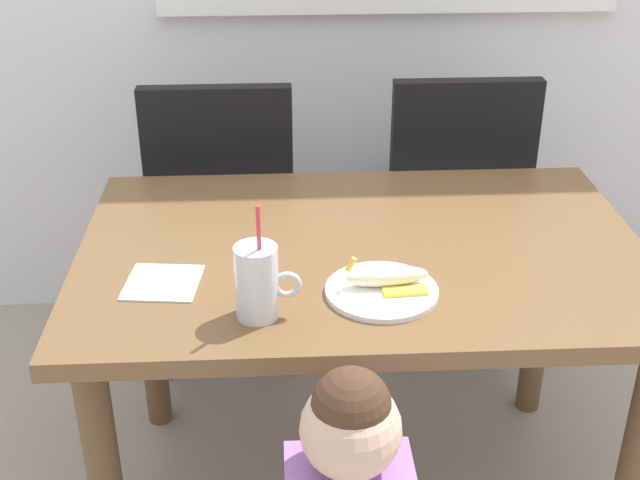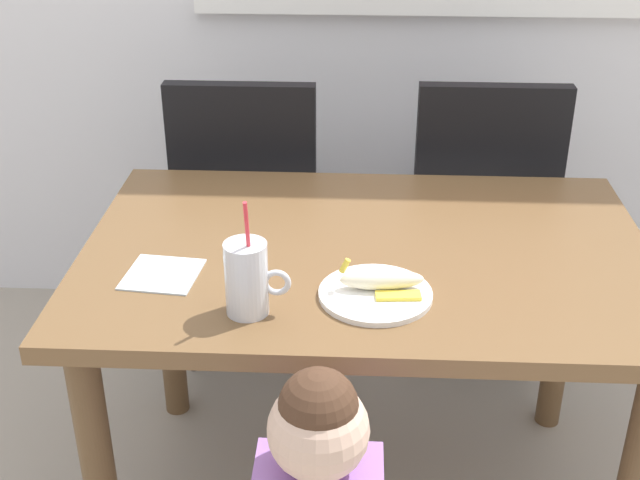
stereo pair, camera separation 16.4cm
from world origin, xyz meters
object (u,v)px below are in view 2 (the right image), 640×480
(dining_chair_right, at_px, (479,207))
(milk_cup, at_px, (247,282))
(dining_table, at_px, (365,290))
(paper_napkin, at_px, (162,274))
(snack_plate, at_px, (375,294))
(peeled_banana, at_px, (383,280))
(dining_chair_left, at_px, (250,205))

(dining_chair_right, distance_m, milk_cup, 1.15)
(dining_table, distance_m, paper_napkin, 0.47)
(dining_chair_right, height_order, paper_napkin, dining_chair_right)
(snack_plate, height_order, paper_napkin, snack_plate)
(dining_table, distance_m, peeled_banana, 0.25)
(dining_chair_right, bearing_deg, milk_cup, 58.88)
(dining_table, bearing_deg, peeled_banana, -80.82)
(dining_chair_left, xyz_separation_m, peeled_banana, (0.39, -0.85, 0.24))
(dining_chair_left, relative_size, peeled_banana, 5.54)
(dining_table, bearing_deg, milk_cup, -129.48)
(milk_cup, distance_m, snack_plate, 0.26)
(dining_chair_left, distance_m, milk_cup, 0.98)
(peeled_banana, bearing_deg, paper_napkin, 173.61)
(dining_chair_left, height_order, paper_napkin, dining_chair_left)
(dining_chair_left, distance_m, snack_plate, 0.96)
(dining_chair_left, bearing_deg, dining_chair_right, -178.11)
(milk_cup, bearing_deg, dining_chair_left, 97.50)
(dining_chair_right, height_order, peeled_banana, dining_chair_right)
(peeled_banana, xyz_separation_m, paper_napkin, (-0.46, 0.05, -0.03))
(dining_chair_right, xyz_separation_m, paper_napkin, (-0.78, -0.82, 0.21))
(milk_cup, distance_m, paper_napkin, 0.25)
(dining_chair_left, xyz_separation_m, milk_cup, (0.12, -0.93, 0.28))
(peeled_banana, height_order, paper_napkin, peeled_banana)
(dining_table, xyz_separation_m, dining_chair_right, (0.35, 0.68, -0.10))
(dining_chair_right, xyz_separation_m, peeled_banana, (-0.31, -0.87, 0.24))
(dining_chair_right, height_order, snack_plate, dining_chair_right)
(dining_table, height_order, paper_napkin, paper_napkin)
(dining_table, height_order, milk_cup, milk_cup)
(milk_cup, xyz_separation_m, paper_napkin, (-0.20, 0.13, -0.06))
(dining_table, height_order, dining_chair_right, dining_chair_right)
(dining_chair_left, xyz_separation_m, paper_napkin, (-0.08, -0.80, 0.21))
(dining_chair_right, distance_m, peeled_banana, 0.96)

